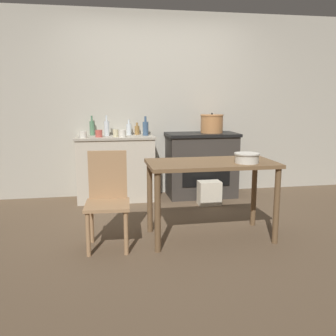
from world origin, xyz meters
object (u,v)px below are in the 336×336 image
bottle_mid_left (129,129)px  mixing_bowl_large (247,157)px  cup_center_right (99,134)px  bottle_center_left (92,128)px  cup_right (122,134)px  flour_sack (209,193)px  bottle_far_left (107,128)px  cup_mid_right (116,133)px  cup_far_right (83,135)px  stove (201,165)px  stock_pot (212,124)px  chair (108,197)px  bottle_center (146,128)px  work_table (211,173)px  bottle_left (137,130)px

bottle_mid_left → mixing_bowl_large: bearing=-62.3°
cup_center_right → bottle_center_left: bearing=108.8°
cup_center_right → cup_right: bearing=-10.6°
bottle_mid_left → bottle_center_left: (-0.50, 0.07, 0.02)m
flour_sack → bottle_far_left: bearing=157.2°
cup_mid_right → cup_far_right: bearing=-170.1°
stove → cup_far_right: bearing=-174.9°
stock_pot → bottle_far_left: size_ratio=1.16×
chair → cup_mid_right: cup_mid_right is taller
chair → bottle_center: bottle_center is taller
work_table → stock_pot: bearing=73.2°
bottle_left → flour_sack: bearing=-37.3°
bottle_far_left → stock_pot: bearing=-2.2°
bottle_center → cup_right: 0.37m
flour_sack → mixing_bowl_large: 1.42m
cup_mid_right → cup_center_right: bearing=-179.4°
cup_far_right → bottle_center_left: bearing=72.2°
bottle_left → bottle_center: bearing=-56.5°
stove → bottle_mid_left: bottle_mid_left is taller
chair → bottle_left: bottle_left is taller
stove → cup_mid_right: (-1.19, -0.07, 0.47)m
bottle_center → cup_right: bearing=-153.0°
chair → stock_pot: size_ratio=2.77×
bottle_center_left → cup_mid_right: bottle_center_left is taller
bottle_mid_left → bottle_center: bottle_center is taller
flour_sack → cup_right: (-1.09, 0.34, 0.76)m
stove → flour_sack: 0.56m
chair → bottle_center: bearing=75.6°
flour_sack → stock_pot: 1.01m
bottle_far_left → bottle_center: bearing=-3.7°
cup_right → cup_far_right: 0.50m
stove → cup_mid_right: 1.28m
bottle_far_left → bottle_center: bottle_far_left is taller
chair → bottle_mid_left: 1.84m
flour_sack → cup_far_right: size_ratio=3.43×
flour_sack → bottle_far_left: bottle_far_left is taller
cup_right → cup_far_right: size_ratio=1.04×
flour_sack → bottle_center: 1.23m
bottle_far_left → stove: bearing=-3.0°
cup_right → stove: bearing=6.7°
chair → cup_mid_right: 1.62m
stove → bottle_mid_left: 1.13m
stock_pot → bottle_mid_left: 1.15m
mixing_bowl_large → bottle_center: bottle_center is taller
bottle_left → cup_mid_right: 0.40m
stove → stock_pot: (0.15, 0.01, 0.57)m
stock_pot → cup_far_right: stock_pot is taller
cup_center_right → cup_far_right: 0.21m
bottle_center → bottle_mid_left: bearing=159.1°
stove → bottle_mid_left: size_ratio=4.60×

